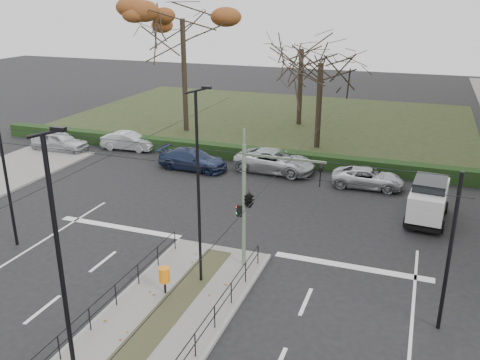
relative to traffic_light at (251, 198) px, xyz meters
The scene contains 19 objects.
ground 5.35m from the traffic_light, 115.54° to the right, with size 140.00×140.00×0.00m, color black.
median_island 7.29m from the traffic_light, 106.00° to the right, with size 4.40×15.00×0.14m, color slate.
park 29.49m from the traffic_light, 105.42° to the left, with size 38.00×26.00×0.10m, color #222E17.
hedge 17.01m from the traffic_light, 117.69° to the left, with size 38.00×1.00×1.00m, color black.
median_railing 7.02m from the traffic_light, 105.76° to the right, with size 4.14×13.24×0.92m.
catenary 2.79m from the traffic_light, 130.04° to the right, with size 20.00×34.00×6.00m.
traffic_light is the anchor object (origin of this frame).
litter_bin 4.78m from the traffic_light, 127.24° to the right, with size 0.44×0.44×1.12m.
streetlamp_median_near 10.02m from the traffic_light, 99.73° to the right, with size 0.71×0.14×8.46m.
streetlamp_median_far 2.61m from the traffic_light, 128.52° to the right, with size 0.68×0.14×8.14m.
parked_car_first 23.34m from the traffic_light, 148.62° to the left, with size 1.82×4.52×1.54m, color #B0B4B8.
parked_car_second 20.86m from the traffic_light, 136.54° to the left, with size 1.47×4.22×1.39m, color #B0B4B8.
parked_car_third 14.50m from the traffic_light, 125.35° to the left, with size 2.00×4.92×1.43m, color #202C4B.
parked_car_fourth 13.59m from the traffic_light, 101.80° to the left, with size 2.55×5.52×1.53m, color #B0B4B8.
white_van 11.11m from the traffic_light, 48.64° to the left, with size 2.24×4.37×2.30m.
rust_tree 25.67m from the traffic_light, 122.31° to the left, with size 9.69×9.69×12.54m.
bare_tree_center 27.39m from the traffic_light, 99.41° to the left, with size 6.75×6.75×9.10m.
bare_tree_near 20.02m from the traffic_light, 93.58° to the left, with size 6.65×6.65×8.70m.
parked_car_fifth 12.99m from the traffic_light, 73.39° to the left, with size 2.06×4.47×1.24m, color #B0B4B8.
Camera 1 is at (8.17, -15.04, 11.33)m, focal length 38.00 mm.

